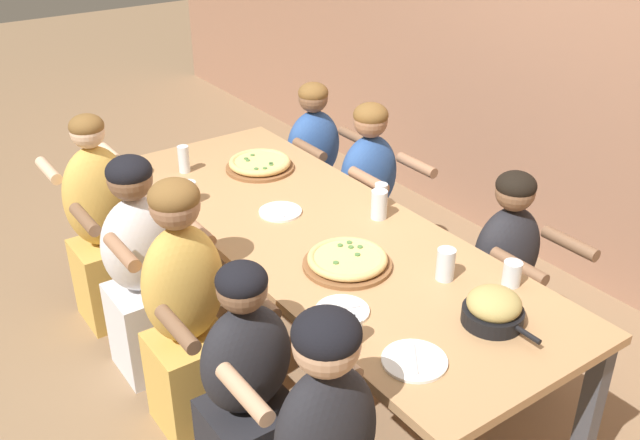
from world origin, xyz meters
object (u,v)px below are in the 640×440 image
object	(u,v)px
diner_near_left	(103,231)
diner_far_midright	(502,288)
diner_near_midright	(248,399)
diner_near_midleft	(143,275)
skillet_bowl	(494,309)
diner_far_midleft	(368,205)
drinking_glass_b	(445,266)
drinking_glass_a	(184,161)
empty_plate_b	(280,212)
diner_far_left	(314,175)
drinking_glass_f	(381,197)
drinking_glass_e	(379,206)
drinking_glass_c	(189,194)
empty_plate_a	(414,361)
pizza_board_second	(347,261)
diner_near_center	(187,318)
drinking_glass_d	(512,275)
pizza_board_main	(260,164)
cocktail_glass_blue	(353,331)
empty_plate_c	(342,311)

from	to	relation	value
diner_near_left	diner_far_midright	distance (m)	2.09
diner_near_left	diner_near_midright	size ratio (longest dim) A/B	1.08
diner_near_midleft	diner_near_left	world-z (taller)	diner_near_left
skillet_bowl	diner_far_midleft	size ratio (longest dim) A/B	0.30
drinking_glass_b	diner_near_left	xyz separation A→B (m)	(-1.67, -0.87, -0.32)
drinking_glass_a	diner_near_midright	world-z (taller)	diner_near_midright
empty_plate_b	diner_far_midleft	world-z (taller)	diner_far_midleft
diner_far_midleft	diner_far_left	xyz separation A→B (m)	(-0.55, -0.00, -0.02)
drinking_glass_f	diner_near_midright	world-z (taller)	diner_near_midright
drinking_glass_e	diner_near_left	size ratio (longest dim) A/B	0.12
diner_far_left	drinking_glass_c	bearing A→B (deg)	22.68
diner_near_left	drinking_glass_e	bearing A→B (deg)	-48.02
diner_near_left	diner_near_midright	xyz separation A→B (m)	(1.53, 0.00, -0.04)
drinking_glass_b	diner_far_left	xyz separation A→B (m)	(-1.68, 0.51, -0.36)
empty_plate_a	pizza_board_second	bearing A→B (deg)	163.39
drinking_glass_b	drinking_glass_e	world-z (taller)	drinking_glass_e
skillet_bowl	diner_far_midright	distance (m)	0.80
pizza_board_second	drinking_glass_a	xyz separation A→B (m)	(-1.28, -0.13, 0.04)
skillet_bowl	drinking_glass_b	bearing A→B (deg)	168.23
diner_near_midleft	diner_near_center	xyz separation A→B (m)	(0.48, 0.00, 0.03)
drinking_glass_c	drinking_glass_e	bearing A→B (deg)	45.01
drinking_glass_f	diner_near_center	distance (m)	1.10
pizza_board_second	drinking_glass_e	world-z (taller)	drinking_glass_e
drinking_glass_d	diner_near_center	world-z (taller)	diner_near_center
pizza_board_second	empty_plate_a	xyz separation A→B (m)	(0.63, -0.19, -0.02)
drinking_glass_d	drinking_glass_f	bearing A→B (deg)	179.53
pizza_board_main	drinking_glass_b	xyz separation A→B (m)	(1.38, 0.05, 0.03)
skillet_bowl	cocktail_glass_blue	bearing A→B (deg)	-113.05
empty_plate_a	diner_near_center	world-z (taller)	diner_near_center
cocktail_glass_blue	drinking_glass_e	distance (m)	0.96
drinking_glass_b	pizza_board_second	bearing A→B (deg)	-138.70
cocktail_glass_blue	empty_plate_a	bearing A→B (deg)	25.82
skillet_bowl	pizza_board_main	bearing A→B (deg)	179.48
diner_near_center	drinking_glass_e	bearing A→B (deg)	-4.82
pizza_board_second	diner_far_midleft	xyz separation A→B (m)	(-0.82, 0.78, -0.31)
skillet_bowl	diner_near_center	distance (m)	1.29
drinking_glass_a	diner_near_midleft	xyz separation A→B (m)	(0.45, -0.47, -0.32)
drinking_glass_d	drinking_glass_e	xyz separation A→B (m)	(-0.76, -0.07, 0.01)
drinking_glass_f	drinking_glass_e	bearing A→B (deg)	-44.08
pizza_board_main	cocktail_glass_blue	bearing A→B (deg)	-18.86
pizza_board_main	cocktail_glass_blue	distance (m)	1.58
pizza_board_main	drinking_glass_e	xyz separation A→B (m)	(0.81, 0.17, 0.03)
drinking_glass_a	diner_far_midleft	size ratio (longest dim) A/B	0.13
diner_far_left	diner_near_midright	size ratio (longest dim) A/B	1.00
drinking_glass_d	diner_near_midright	bearing A→B (deg)	-106.88
empty_plate_b	cocktail_glass_blue	distance (m)	1.05
pizza_board_main	empty_plate_b	size ratio (longest dim) A/B	1.79
empty_plate_c	drinking_glass_e	xyz separation A→B (m)	(-0.52, 0.60, 0.06)
cocktail_glass_blue	diner_near_midright	world-z (taller)	diner_near_midright
pizza_board_second	empty_plate_a	size ratio (longest dim) A/B	1.65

